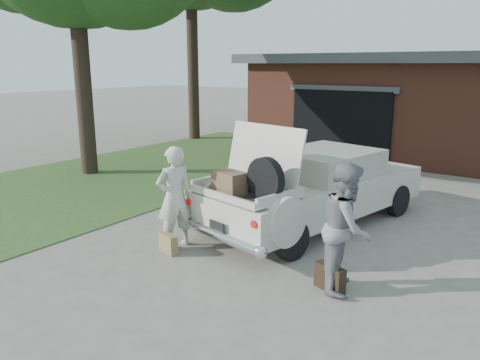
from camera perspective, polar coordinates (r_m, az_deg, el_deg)
The scene contains 8 objects.
ground at distance 7.66m, azimuth -2.65°, elevation -8.90°, with size 90.00×90.00×0.00m, color gray.
grass_strip at distance 13.40m, azimuth -13.21°, elevation 0.79°, with size 6.00×16.00×0.02m, color #2D4C1E.
house at distance 17.38m, azimuth 24.57°, elevation 8.41°, with size 12.80×7.80×3.30m.
sedan at distance 8.91m, azimuth 8.95°, elevation -0.88°, with size 2.80×5.15×2.01m.
woman_left at distance 7.74m, azimuth -8.02°, elevation -2.10°, with size 0.62×0.41×1.70m, color beige.
woman_right at distance 6.38m, azimuth 12.89°, elevation -5.64°, with size 0.85×0.66×1.75m, color gray.
suitcase_left at distance 7.71m, azimuth -8.76°, elevation -7.65°, with size 0.41×0.13×0.32m, color #9C7C4F.
suitcase_right at distance 6.54m, azimuth 10.89°, elevation -11.64°, with size 0.46×0.15×0.35m, color black.
Camera 1 is at (4.41, -5.52, 2.97)m, focal length 35.00 mm.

